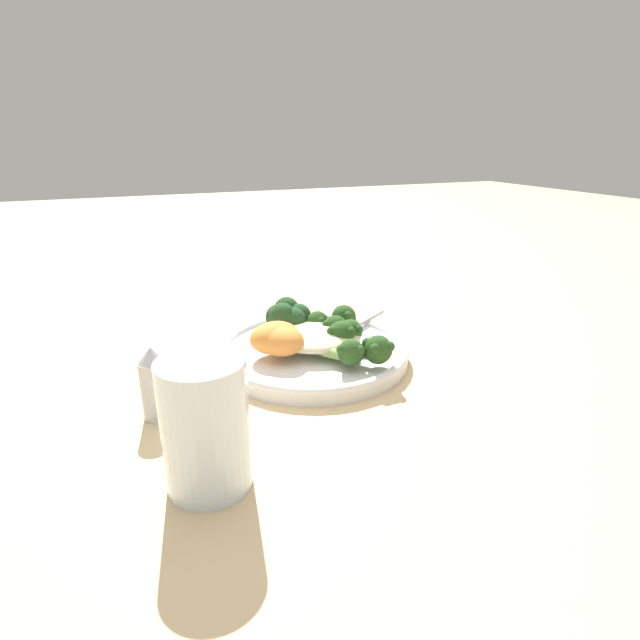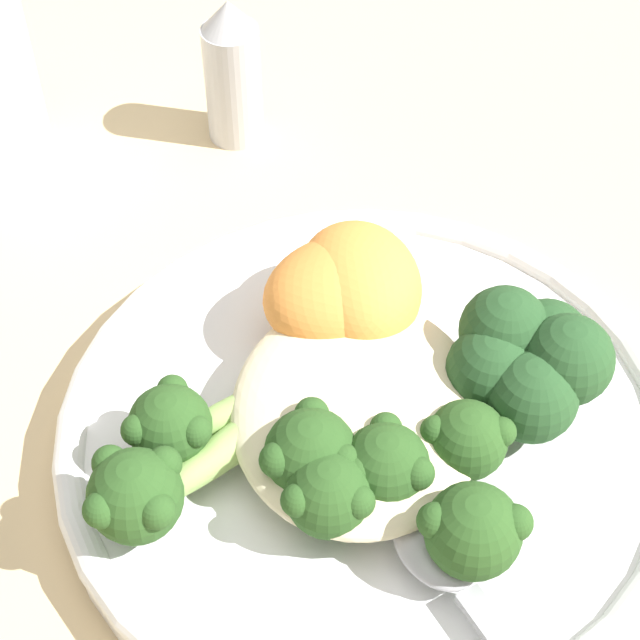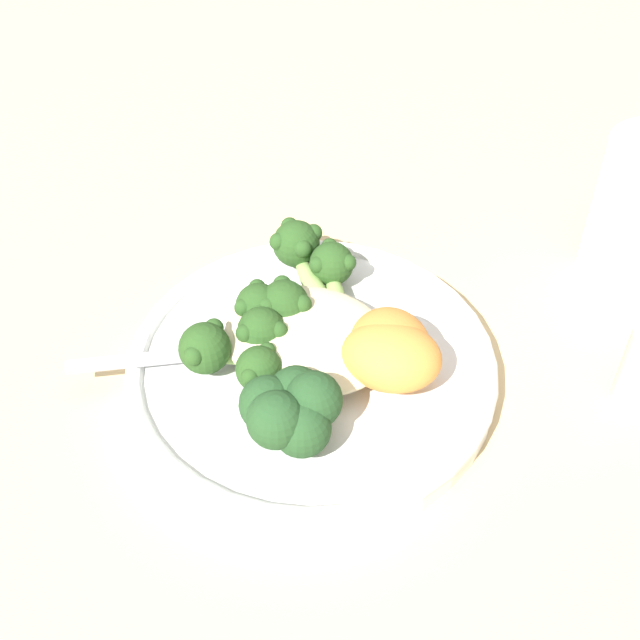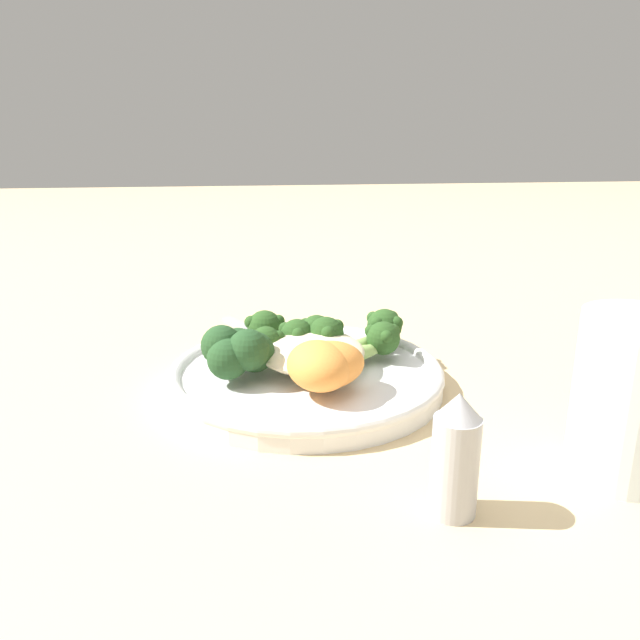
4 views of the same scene
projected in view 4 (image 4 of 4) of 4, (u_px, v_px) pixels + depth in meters
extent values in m
plane|color=#D6B784|center=(313.00, 392.00, 0.55)|extent=(4.00, 4.00, 0.00)
cylinder|color=white|center=(306.00, 379.00, 0.55)|extent=(0.24, 0.24, 0.02)
torus|color=white|center=(306.00, 371.00, 0.55)|extent=(0.24, 0.24, 0.01)
ellipsoid|color=beige|center=(310.00, 351.00, 0.55)|extent=(0.11, 0.09, 0.02)
ellipsoid|color=#8EB25B|center=(349.00, 356.00, 0.55)|extent=(0.05, 0.08, 0.01)
sphere|color=#284C1E|center=(383.00, 338.00, 0.57)|extent=(0.03, 0.03, 0.03)
sphere|color=#284C1E|center=(371.00, 331.00, 0.57)|extent=(0.01, 0.01, 0.01)
sphere|color=#284C1E|center=(386.00, 337.00, 0.56)|extent=(0.01, 0.01, 0.01)
sphere|color=#284C1E|center=(393.00, 330.00, 0.58)|extent=(0.01, 0.01, 0.01)
ellipsoid|color=#8EB25B|center=(352.00, 350.00, 0.56)|extent=(0.08, 0.09, 0.01)
sphere|color=#284C1E|center=(384.00, 326.00, 0.60)|extent=(0.03, 0.03, 0.03)
sphere|color=#284C1E|center=(373.00, 318.00, 0.61)|extent=(0.01, 0.01, 0.01)
sphere|color=#284C1E|center=(377.00, 324.00, 0.59)|extent=(0.01, 0.01, 0.01)
sphere|color=#284C1E|center=(396.00, 323.00, 0.59)|extent=(0.01, 0.01, 0.01)
sphere|color=#284C1E|center=(392.00, 317.00, 0.61)|extent=(0.01, 0.01, 0.01)
ellipsoid|color=#8EB25B|center=(322.00, 357.00, 0.55)|extent=(0.07, 0.03, 0.02)
sphere|color=#284C1E|center=(326.00, 335.00, 0.58)|extent=(0.03, 0.03, 0.03)
sphere|color=#284C1E|center=(313.00, 327.00, 0.58)|extent=(0.01, 0.01, 0.01)
sphere|color=#284C1E|center=(328.00, 333.00, 0.56)|extent=(0.01, 0.01, 0.01)
sphere|color=#284C1E|center=(337.00, 326.00, 0.58)|extent=(0.01, 0.01, 0.01)
ellipsoid|color=#8EB25B|center=(319.00, 358.00, 0.55)|extent=(0.09, 0.02, 0.01)
sphere|color=#284C1E|center=(317.00, 331.00, 0.59)|extent=(0.03, 0.03, 0.03)
sphere|color=#284C1E|center=(305.00, 324.00, 0.59)|extent=(0.01, 0.01, 0.01)
sphere|color=#284C1E|center=(318.00, 330.00, 0.58)|extent=(0.01, 0.01, 0.01)
sphere|color=#284C1E|center=(327.00, 323.00, 0.60)|extent=(0.01, 0.01, 0.01)
ellipsoid|color=#8EB25B|center=(310.00, 356.00, 0.55)|extent=(0.06, 0.03, 0.01)
sphere|color=#284C1E|center=(297.00, 336.00, 0.58)|extent=(0.03, 0.03, 0.03)
sphere|color=#284C1E|center=(285.00, 329.00, 0.58)|extent=(0.01, 0.01, 0.01)
sphere|color=#284C1E|center=(298.00, 334.00, 0.56)|extent=(0.01, 0.01, 0.01)
sphere|color=#284C1E|center=(308.00, 328.00, 0.58)|extent=(0.01, 0.01, 0.01)
ellipsoid|color=#8EB25B|center=(296.00, 352.00, 0.56)|extent=(0.10, 0.06, 0.01)
sphere|color=#284C1E|center=(265.00, 328.00, 0.60)|extent=(0.03, 0.03, 0.03)
sphere|color=#284C1E|center=(251.00, 322.00, 0.59)|extent=(0.01, 0.01, 0.01)
sphere|color=#284C1E|center=(278.00, 321.00, 0.60)|extent=(0.01, 0.01, 0.01)
ellipsoid|color=#8EB25B|center=(296.00, 355.00, 0.54)|extent=(0.06, 0.06, 0.02)
sphere|color=#284C1E|center=(266.00, 343.00, 0.56)|extent=(0.03, 0.03, 0.03)
sphere|color=#284C1E|center=(253.00, 338.00, 0.56)|extent=(0.01, 0.01, 0.01)
sphere|color=#284C1E|center=(279.00, 337.00, 0.56)|extent=(0.01, 0.01, 0.01)
ellipsoid|color=orange|center=(317.00, 366.00, 0.50)|extent=(0.07, 0.06, 0.04)
ellipsoid|color=orange|center=(327.00, 365.00, 0.50)|extent=(0.08, 0.08, 0.04)
sphere|color=#234723|center=(238.00, 348.00, 0.54)|extent=(0.04, 0.04, 0.04)
sphere|color=#234723|center=(222.00, 345.00, 0.53)|extent=(0.04, 0.04, 0.04)
sphere|color=#234723|center=(228.00, 359.00, 0.51)|extent=(0.04, 0.04, 0.04)
sphere|color=#234723|center=(248.00, 350.00, 0.51)|extent=(0.04, 0.04, 0.04)
sphere|color=#234723|center=(254.00, 351.00, 0.53)|extent=(0.04, 0.04, 0.04)
cube|color=#A3A3A8|center=(245.00, 328.00, 0.65)|extent=(0.07, 0.05, 0.00)
ellipsoid|color=#A3A3A8|center=(277.00, 339.00, 0.60)|extent=(0.04, 0.04, 0.01)
cylinder|color=silver|center=(629.00, 397.00, 0.40)|extent=(0.07, 0.07, 0.11)
cylinder|color=#B2B2B7|center=(455.00, 466.00, 0.37)|extent=(0.03, 0.03, 0.06)
cone|color=#B2B2B7|center=(459.00, 406.00, 0.36)|extent=(0.03, 0.03, 0.02)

